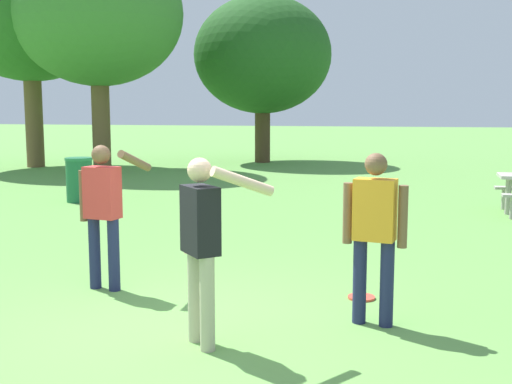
{
  "coord_description": "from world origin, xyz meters",
  "views": [
    {
      "loc": [
        1.92,
        -5.43,
        2.07
      ],
      "look_at": [
        0.3,
        2.45,
        1.0
      ],
      "focal_mm": 45.57,
      "sensor_mm": 36.0,
      "label": 1
    }
  ],
  "objects_px": {
    "tree_tall_left": "(29,9)",
    "trash_can_further_along": "(79,180)",
    "person_bystander": "(202,237)",
    "frisbee": "(361,297)",
    "tree_broad_center": "(98,14)",
    "person_thrower": "(103,206)",
    "tree_far_right": "(263,55)",
    "person_catcher": "(374,227)"
  },
  "relations": [
    {
      "from": "tree_broad_center",
      "to": "frisbee",
      "type": "bearing_deg",
      "value": -54.87
    },
    {
      "from": "person_bystander",
      "to": "trash_can_further_along",
      "type": "bearing_deg",
      "value": 123.24
    },
    {
      "from": "person_thrower",
      "to": "tree_broad_center",
      "type": "distance_m",
      "value": 14.64
    },
    {
      "from": "person_bystander",
      "to": "frisbee",
      "type": "bearing_deg",
      "value": 52.3
    },
    {
      "from": "tree_far_right",
      "to": "person_bystander",
      "type": "bearing_deg",
      "value": -80.51
    },
    {
      "from": "tree_tall_left",
      "to": "tree_broad_center",
      "type": "relative_size",
      "value": 1.06
    },
    {
      "from": "person_catcher",
      "to": "tree_far_right",
      "type": "distance_m",
      "value": 18.11
    },
    {
      "from": "person_bystander",
      "to": "tree_tall_left",
      "type": "relative_size",
      "value": 0.21
    },
    {
      "from": "frisbee",
      "to": "trash_can_further_along",
      "type": "distance_m",
      "value": 8.7
    },
    {
      "from": "person_catcher",
      "to": "trash_can_further_along",
      "type": "bearing_deg",
      "value": 133.46
    },
    {
      "from": "person_catcher",
      "to": "tree_tall_left",
      "type": "xyz_separation_m",
      "value": [
        -11.67,
        13.96,
        4.28
      ]
    },
    {
      "from": "frisbee",
      "to": "tree_broad_center",
      "type": "xyz_separation_m",
      "value": [
        -8.83,
        12.56,
        4.91
      ]
    },
    {
      "from": "frisbee",
      "to": "person_thrower",
      "type": "bearing_deg",
      "value": -175.78
    },
    {
      "from": "frisbee",
      "to": "person_catcher",
      "type": "bearing_deg",
      "value": -80.58
    },
    {
      "from": "tree_far_right",
      "to": "person_thrower",
      "type": "bearing_deg",
      "value": -85.01
    },
    {
      "from": "person_bystander",
      "to": "frisbee",
      "type": "relative_size",
      "value": 5.58
    },
    {
      "from": "person_bystander",
      "to": "tree_broad_center",
      "type": "bearing_deg",
      "value": 117.92
    },
    {
      "from": "person_thrower",
      "to": "frisbee",
      "type": "relative_size",
      "value": 5.58
    },
    {
      "from": "trash_can_further_along",
      "to": "person_catcher",
      "type": "bearing_deg",
      "value": -46.54
    },
    {
      "from": "trash_can_further_along",
      "to": "tree_far_right",
      "type": "distance_m",
      "value": 11.21
    },
    {
      "from": "person_catcher",
      "to": "frisbee",
      "type": "height_order",
      "value": "person_catcher"
    },
    {
      "from": "frisbee",
      "to": "trash_can_further_along",
      "type": "relative_size",
      "value": 0.31
    },
    {
      "from": "person_bystander",
      "to": "tree_tall_left",
      "type": "xyz_separation_m",
      "value": [
        -10.24,
        14.81,
        4.26
      ]
    },
    {
      "from": "trash_can_further_along",
      "to": "tree_broad_center",
      "type": "bearing_deg",
      "value": 111.0
    },
    {
      "from": "trash_can_further_along",
      "to": "person_thrower",
      "type": "bearing_deg",
      "value": -60.95
    },
    {
      "from": "tree_broad_center",
      "to": "tree_far_right",
      "type": "relative_size",
      "value": 1.21
    },
    {
      "from": "person_bystander",
      "to": "tree_far_right",
      "type": "xyz_separation_m",
      "value": [
        -3.03,
        18.15,
        2.9
      ]
    },
    {
      "from": "person_bystander",
      "to": "tree_tall_left",
      "type": "bearing_deg",
      "value": 124.65
    },
    {
      "from": "tree_tall_left",
      "to": "tree_broad_center",
      "type": "bearing_deg",
      "value": -12.14
    },
    {
      "from": "person_thrower",
      "to": "person_catcher",
      "type": "xyz_separation_m",
      "value": [
        3.01,
        -0.61,
        -0.02
      ]
    },
    {
      "from": "tree_broad_center",
      "to": "tree_far_right",
      "type": "bearing_deg",
      "value": 41.03
    },
    {
      "from": "person_thrower",
      "to": "tree_far_right",
      "type": "xyz_separation_m",
      "value": [
        -1.46,
        16.69,
        2.9
      ]
    },
    {
      "from": "person_thrower",
      "to": "tree_far_right",
      "type": "bearing_deg",
      "value": 94.99
    },
    {
      "from": "person_bystander",
      "to": "tree_tall_left",
      "type": "height_order",
      "value": "tree_tall_left"
    },
    {
      "from": "frisbee",
      "to": "tree_broad_center",
      "type": "height_order",
      "value": "tree_broad_center"
    },
    {
      "from": "trash_can_further_along",
      "to": "tree_tall_left",
      "type": "bearing_deg",
      "value": 126.11
    },
    {
      "from": "frisbee",
      "to": "tree_broad_center",
      "type": "relative_size",
      "value": 0.04
    },
    {
      "from": "person_catcher",
      "to": "person_bystander",
      "type": "bearing_deg",
      "value": -149.31
    },
    {
      "from": "tree_tall_left",
      "to": "trash_can_further_along",
      "type": "bearing_deg",
      "value": -53.89
    },
    {
      "from": "person_bystander",
      "to": "trash_can_further_along",
      "type": "xyz_separation_m",
      "value": [
        -5.01,
        7.65,
        -0.48
      ]
    },
    {
      "from": "frisbee",
      "to": "tree_tall_left",
      "type": "xyz_separation_m",
      "value": [
        -11.53,
        13.14,
        5.21
      ]
    },
    {
      "from": "person_thrower",
      "to": "tree_tall_left",
      "type": "xyz_separation_m",
      "value": [
        -8.66,
        13.35,
        4.26
      ]
    }
  ]
}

